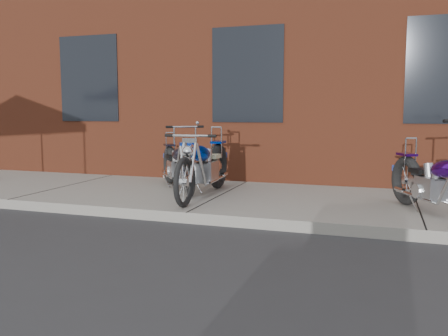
% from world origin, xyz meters
% --- Properties ---
extents(ground, '(120.00, 120.00, 0.00)m').
position_xyz_m(ground, '(0.00, 0.00, 0.00)').
color(ground, '#2D2D2F').
rests_on(ground, ground).
extents(sidewalk, '(22.00, 3.00, 0.15)m').
position_xyz_m(sidewalk, '(0.00, 1.50, 0.07)').
color(sidewalk, gray).
rests_on(sidewalk, ground).
extents(building_brick, '(22.00, 10.00, 8.00)m').
position_xyz_m(building_brick, '(0.00, 8.00, 4.00)').
color(building_brick, brown).
rests_on(building_brick, ground).
extents(chopper_purple, '(1.10, 2.07, 1.27)m').
position_xyz_m(chopper_purple, '(3.15, 0.87, 0.56)').
color(chopper_purple, black).
rests_on(chopper_purple, sidewalk).
extents(chopper_blue, '(0.61, 2.51, 1.09)m').
position_xyz_m(chopper_blue, '(-0.22, 1.27, 0.60)').
color(chopper_blue, black).
rests_on(chopper_blue, sidewalk).
extents(chopper_third, '(1.40, 1.86, 1.13)m').
position_xyz_m(chopper_third, '(-0.90, 1.75, 0.55)').
color(chopper_third, black).
rests_on(chopper_third, sidewalk).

